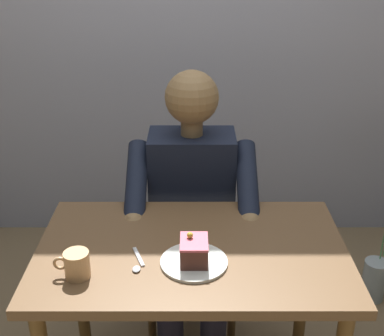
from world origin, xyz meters
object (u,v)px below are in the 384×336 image
at_px(cake_slice, 194,251).
at_px(dessert_spoon, 137,263).
at_px(seated_person, 191,211).
at_px(coffee_cup, 76,264).
at_px(dining_table, 191,272).
at_px(chair, 192,221).

xyz_separation_m(cake_slice, dessert_spoon, (0.18, 0.01, -0.04)).
distance_m(seated_person, cake_slice, 0.54).
bearing_deg(cake_slice, coffee_cup, 10.43).
height_order(dining_table, cake_slice, cake_slice).
bearing_deg(chair, seated_person, 90.00).
bearing_deg(coffee_cup, dessert_spoon, -161.27).
bearing_deg(chair, dining_table, 90.00).
xyz_separation_m(dining_table, dessert_spoon, (0.17, 0.10, 0.11)).
bearing_deg(dessert_spoon, seated_person, -108.43).
bearing_deg(chair, dessert_spoon, 75.93).
distance_m(chair, coffee_cup, 0.89).
xyz_separation_m(cake_slice, coffee_cup, (0.36, 0.07, -0.00)).
relative_size(dining_table, cake_slice, 9.45).
distance_m(coffee_cup, dessert_spoon, 0.19).
xyz_separation_m(dining_table, chair, (0.00, -0.60, -0.15)).
bearing_deg(dessert_spoon, dining_table, -150.80).
bearing_deg(cake_slice, dessert_spoon, 1.77).
relative_size(seated_person, dessert_spoon, 8.73).
distance_m(dining_table, seated_person, 0.43).
height_order(chair, cake_slice, chair).
xyz_separation_m(chair, cake_slice, (-0.01, 0.69, 0.30)).
bearing_deg(seated_person, coffee_cup, 58.81).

